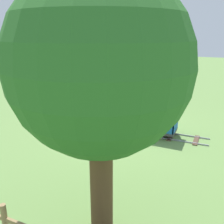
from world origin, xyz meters
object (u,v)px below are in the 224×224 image
object	(u,v)px
conductor_person	(83,105)
passenger_car	(141,120)
locomotive	(88,111)
park_bench	(149,99)
oak_tree_near	(100,67)

from	to	relation	value
conductor_person	passenger_car	bearing A→B (deg)	-61.72
locomotive	conductor_person	world-z (taller)	conductor_person
conductor_person	park_bench	world-z (taller)	conductor_person
passenger_car	oak_tree_near	distance (m)	4.89
locomotive	park_bench	distance (m)	3.06
passenger_car	locomotive	bearing A→B (deg)	90.00
conductor_person	locomotive	bearing A→B (deg)	20.77
locomotive	passenger_car	bearing A→B (deg)	-90.00
passenger_car	conductor_person	distance (m)	1.90
locomotive	oak_tree_near	xyz separation A→B (m)	(-4.30, -2.67, 2.15)
locomotive	oak_tree_near	world-z (taller)	oak_tree_near
locomotive	conductor_person	distance (m)	1.04
locomotive	park_bench	world-z (taller)	locomotive
conductor_person	oak_tree_near	world-z (taller)	oak_tree_near
park_bench	oak_tree_near	world-z (taller)	oak_tree_near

